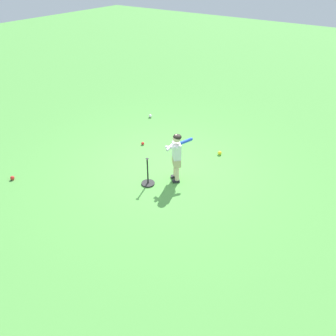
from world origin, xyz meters
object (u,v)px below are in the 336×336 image
(play_ball_by_bucket, at_px, (220,153))
(play_ball_behind_batter, at_px, (143,143))
(batting_tee, at_px, (148,180))
(play_ball_far_left, at_px, (12,178))
(child_batter, at_px, (177,153))
(play_ball_near_batter, at_px, (150,116))

(play_ball_by_bucket, bearing_deg, play_ball_behind_batter, 20.61)
(play_ball_by_bucket, bearing_deg, batting_tee, 71.83)
(play_ball_behind_batter, relative_size, batting_tee, 0.13)
(play_ball_behind_batter, xyz_separation_m, play_ball_far_left, (1.28, 2.83, 0.00))
(batting_tee, bearing_deg, play_ball_far_left, 32.37)
(child_batter, xyz_separation_m, play_ball_far_left, (2.85, 2.04, -0.61))
(play_ball_near_batter, distance_m, play_ball_far_left, 4.29)
(play_ball_near_batter, relative_size, batting_tee, 0.15)
(play_ball_by_bucket, relative_size, batting_tee, 0.15)
(play_ball_near_batter, bearing_deg, child_batter, 137.69)
(play_ball_behind_batter, bearing_deg, play_ball_far_left, 65.63)
(play_ball_behind_batter, relative_size, play_ball_near_batter, 0.83)
(child_batter, height_order, play_ball_far_left, child_batter)
(play_ball_behind_batter, xyz_separation_m, play_ball_near_batter, (0.88, -1.44, 0.01))
(child_batter, xyz_separation_m, play_ball_by_bucket, (-0.26, -1.48, -0.60))
(play_ball_by_bucket, relative_size, play_ball_far_left, 1.08)
(play_ball_by_bucket, height_order, play_ball_near_batter, same)
(play_ball_near_batter, xyz_separation_m, play_ball_far_left, (0.40, 4.27, -0.00))
(play_ball_by_bucket, xyz_separation_m, play_ball_behind_batter, (1.82, 0.69, -0.01))
(child_batter, bearing_deg, play_ball_far_left, 35.65)
(play_ball_behind_batter, bearing_deg, child_batter, 153.21)
(child_batter, xyz_separation_m, play_ball_near_batter, (2.45, -2.23, -0.60))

